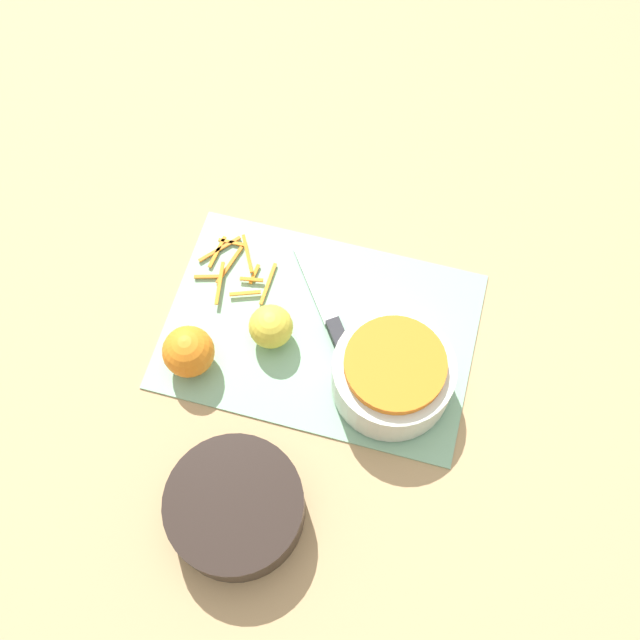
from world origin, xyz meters
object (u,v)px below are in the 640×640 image
at_px(knife, 336,331).
at_px(orange_left, 189,352).
at_px(bowl_dark, 236,508).
at_px(lemon, 271,327).
at_px(bowl_speckled, 393,374).

height_order(knife, orange_left, orange_left).
xyz_separation_m(bowl_dark, lemon, (0.03, -0.25, 0.00)).
distance_m(bowl_dark, knife, 0.28).
bearing_deg(lemon, bowl_dark, 96.40).
xyz_separation_m(bowl_speckled, knife, (0.09, -0.06, -0.03)).
distance_m(knife, orange_left, 0.21).
xyz_separation_m(orange_left, lemon, (-0.10, -0.07, -0.00)).
relative_size(knife, orange_left, 2.71).
bearing_deg(bowl_dark, bowl_speckled, -124.53).
xyz_separation_m(bowl_dark, orange_left, (0.12, -0.18, 0.01)).
distance_m(bowl_dark, lemon, 0.25).
bearing_deg(bowl_dark, orange_left, -55.60).
bearing_deg(knife, bowl_speckled, -157.11).
distance_m(bowl_speckled, lemon, 0.18).
relative_size(bowl_speckled, knife, 0.84).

